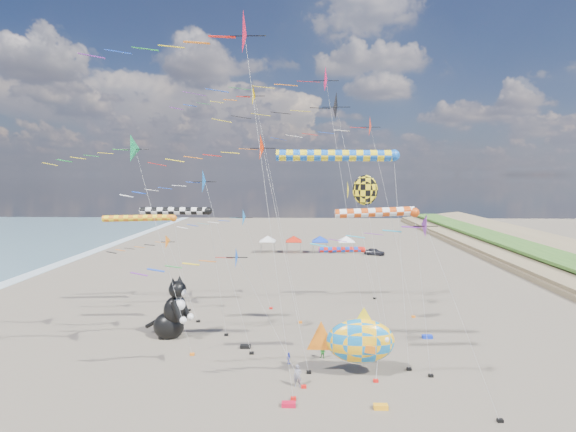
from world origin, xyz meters
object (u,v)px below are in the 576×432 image
(child_green, at_px, (323,352))
(fish_inflatable, at_px, (360,341))
(cat_inflatable, at_px, (172,307))
(parked_car, at_px, (374,252))
(person_adult, at_px, (298,376))
(child_blue, at_px, (289,358))

(child_green, bearing_deg, fish_inflatable, -29.07)
(cat_inflatable, xyz_separation_m, parked_car, (25.48, 43.09, -2.23))
(child_green, xyz_separation_m, parked_car, (11.90, 47.52, 0.12))
(cat_inflatable, distance_m, child_green, 14.47)
(person_adult, bearing_deg, fish_inflatable, 23.02)
(cat_inflatable, relative_size, child_green, 5.45)
(child_blue, xyz_separation_m, parked_car, (14.65, 48.68, 0.18))
(fish_inflatable, height_order, parked_car, fish_inflatable)
(cat_inflatable, distance_m, child_blue, 12.42)
(fish_inflatable, xyz_separation_m, parked_car, (9.36, 50.59, -2.02))
(child_blue, bearing_deg, person_adult, -139.91)
(cat_inflatable, height_order, child_green, cat_inflatable)
(cat_inflatable, bearing_deg, fish_inflatable, -2.84)
(fish_inflatable, relative_size, parked_car, 1.76)
(parked_car, bearing_deg, person_adult, -172.69)
(person_adult, bearing_deg, child_blue, 101.99)
(person_adult, bearing_deg, parked_car, 76.01)
(fish_inflatable, height_order, child_blue, fish_inflatable)
(cat_inflatable, distance_m, fish_inflatable, 17.78)
(child_blue, bearing_deg, parked_car, 12.21)
(child_blue, bearing_deg, fish_inflatable, -80.89)
(fish_inflatable, relative_size, person_adult, 4.20)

